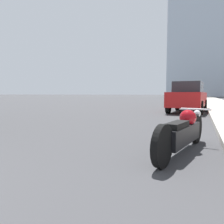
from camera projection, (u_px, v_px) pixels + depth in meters
sidewalk at (212, 100)px, 35.89m from camera, size 2.82×240.00×0.15m
distant_tower at (197, 23)px, 80.33m from camera, size 18.45×18.45×54.03m
motorcycle at (183, 132)px, 4.00m from camera, size 0.83×2.57×0.77m
parked_car_red at (188, 97)px, 12.63m from camera, size 2.14×4.41×1.75m
parked_car_green at (193, 95)px, 24.30m from camera, size 1.93×4.04×1.82m
parked_car_silver at (195, 95)px, 35.66m from camera, size 2.27×4.03×1.83m
parked_car_yellow at (197, 94)px, 46.91m from camera, size 2.06×4.54×1.75m
parked_car_blue at (196, 94)px, 59.15m from camera, size 2.06×4.13×1.88m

